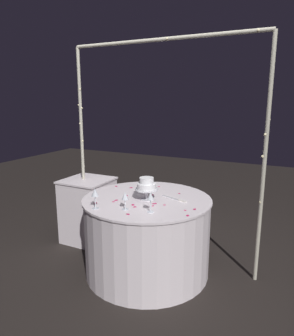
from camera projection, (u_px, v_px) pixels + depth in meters
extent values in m
plane|color=black|center=(147.00, 270.00, 3.16)|extent=(12.00, 12.00, 0.00)
cylinder|color=#B7B29E|center=(82.00, 149.00, 3.63)|extent=(0.04, 0.04, 2.26)
cylinder|color=#B7B29E|center=(264.00, 165.00, 2.76)|extent=(0.04, 0.04, 2.26)
cylinder|color=#B7B29E|center=(162.00, 39.00, 2.95)|extent=(2.01, 0.04, 0.04)
sphere|color=#F9EAB2|center=(80.00, 123.00, 3.55)|extent=(0.02, 0.02, 0.02)
sphere|color=#F9EAB2|center=(264.00, 158.00, 2.76)|extent=(0.02, 0.02, 0.02)
sphere|color=#F9EAB2|center=(100.00, 45.00, 3.27)|extent=(0.02, 0.02, 0.02)
sphere|color=#F9EAB2|center=(82.00, 108.00, 3.52)|extent=(0.02, 0.02, 0.02)
sphere|color=#F9EAB2|center=(260.00, 202.00, 2.83)|extent=(0.02, 0.02, 0.02)
sphere|color=#F9EAB2|center=(132.00, 42.00, 3.09)|extent=(0.02, 0.02, 0.02)
sphere|color=#F9EAB2|center=(83.00, 141.00, 3.60)|extent=(0.02, 0.02, 0.02)
sphere|color=#F9EAB2|center=(269.00, 119.00, 2.67)|extent=(0.02, 0.02, 0.02)
sphere|color=#F9EAB2|center=(167.00, 39.00, 2.91)|extent=(0.02, 0.02, 0.02)
sphere|color=#F9EAB2|center=(80.00, 89.00, 3.47)|extent=(0.02, 0.02, 0.02)
sphere|color=#F9EAB2|center=(265.00, 135.00, 2.69)|extent=(0.02, 0.02, 0.02)
sphere|color=#F9EAB2|center=(209.00, 35.00, 2.76)|extent=(0.02, 0.02, 0.02)
sphere|color=#F9EAB2|center=(84.00, 214.00, 3.80)|extent=(0.02, 0.02, 0.02)
sphere|color=#F9EAB2|center=(262.00, 156.00, 2.74)|extent=(0.02, 0.02, 0.02)
sphere|color=#F9EAB2|center=(258.00, 30.00, 2.55)|extent=(0.02, 0.02, 0.02)
sphere|color=#F9EAB2|center=(79.00, 105.00, 3.52)|extent=(0.02, 0.02, 0.02)
cylinder|color=white|center=(147.00, 236.00, 3.08)|extent=(1.22, 1.22, 0.75)
cylinder|color=white|center=(147.00, 199.00, 2.99)|extent=(1.24, 1.24, 0.02)
cube|color=white|center=(88.00, 211.00, 3.77)|extent=(0.52, 0.52, 0.75)
cube|color=white|center=(87.00, 180.00, 3.69)|extent=(0.54, 0.54, 0.02)
cylinder|color=silver|center=(147.00, 199.00, 2.94)|extent=(0.11, 0.11, 0.01)
cylinder|color=silver|center=(147.00, 194.00, 2.93)|extent=(0.02, 0.02, 0.09)
cylinder|color=silver|center=(147.00, 189.00, 2.92)|extent=(0.22, 0.22, 0.01)
cylinder|color=white|center=(147.00, 186.00, 2.91)|extent=(0.18, 0.18, 0.05)
cylinder|color=white|center=(147.00, 180.00, 2.90)|extent=(0.13, 0.13, 0.06)
cylinder|color=silver|center=(150.00, 212.00, 2.62)|extent=(0.06, 0.06, 0.00)
cylinder|color=silver|center=(151.00, 206.00, 2.61)|extent=(0.01, 0.01, 0.11)
cone|color=silver|center=(151.00, 196.00, 2.59)|extent=(0.06, 0.06, 0.06)
cylinder|color=silver|center=(125.00, 209.00, 2.69)|extent=(0.06, 0.06, 0.00)
cylinder|color=silver|center=(125.00, 204.00, 2.68)|extent=(0.01, 0.01, 0.09)
cone|color=silver|center=(125.00, 196.00, 2.66)|extent=(0.06, 0.06, 0.07)
cylinder|color=silver|center=(96.00, 208.00, 2.71)|extent=(0.06, 0.06, 0.00)
cylinder|color=silver|center=(95.00, 202.00, 2.69)|extent=(0.01, 0.01, 0.11)
cone|color=silver|center=(95.00, 192.00, 2.67)|extent=(0.06, 0.06, 0.07)
cube|color=silver|center=(171.00, 198.00, 2.99)|extent=(0.22, 0.10, 0.01)
cube|color=white|center=(182.00, 201.00, 2.89)|extent=(0.09, 0.05, 0.01)
ellipsoid|color=#C61951|center=(116.00, 186.00, 3.39)|extent=(0.04, 0.03, 0.00)
ellipsoid|color=#C61951|center=(156.00, 203.00, 2.83)|extent=(0.04, 0.04, 0.00)
ellipsoid|color=#C61951|center=(128.00, 214.00, 2.57)|extent=(0.04, 0.03, 0.00)
ellipsoid|color=#C61951|center=(152.00, 195.00, 3.08)|extent=(0.03, 0.04, 0.00)
ellipsoid|color=#C61951|center=(143.00, 187.00, 3.36)|extent=(0.03, 0.03, 0.00)
ellipsoid|color=#C61951|center=(159.00, 187.00, 3.38)|extent=(0.03, 0.03, 0.00)
ellipsoid|color=#C61951|center=(164.00, 205.00, 2.79)|extent=(0.03, 0.03, 0.00)
ellipsoid|color=#C61951|center=(131.00, 188.00, 3.34)|extent=(0.05, 0.05, 0.00)
ellipsoid|color=#C61951|center=(153.00, 206.00, 2.77)|extent=(0.03, 0.03, 0.00)
ellipsoid|color=#C61951|center=(179.00, 194.00, 3.13)|extent=(0.03, 0.03, 0.00)
ellipsoid|color=#C61951|center=(195.00, 209.00, 2.69)|extent=(0.03, 0.04, 0.00)
ellipsoid|color=#C61951|center=(188.00, 216.00, 2.54)|extent=(0.03, 0.04, 0.00)
ellipsoid|color=#C61951|center=(135.00, 207.00, 2.74)|extent=(0.04, 0.04, 0.00)
ellipsoid|color=#C61951|center=(149.00, 193.00, 3.16)|extent=(0.04, 0.04, 0.00)
ellipsoid|color=#C61951|center=(133.00, 205.00, 2.80)|extent=(0.04, 0.05, 0.00)
ellipsoid|color=#C61951|center=(154.00, 204.00, 2.82)|extent=(0.03, 0.02, 0.00)
ellipsoid|color=#C61951|center=(126.00, 196.00, 3.06)|extent=(0.05, 0.04, 0.00)
ellipsoid|color=#C61951|center=(95.00, 203.00, 2.85)|extent=(0.03, 0.04, 0.00)
ellipsoid|color=#C61951|center=(113.00, 202.00, 2.88)|extent=(0.03, 0.03, 0.00)
ellipsoid|color=#C61951|center=(116.00, 200.00, 2.93)|extent=(0.04, 0.05, 0.00)
ellipsoid|color=#C61951|center=(185.00, 210.00, 2.66)|extent=(0.03, 0.02, 0.00)
ellipsoid|color=#C61951|center=(146.00, 192.00, 3.17)|extent=(0.04, 0.04, 0.00)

